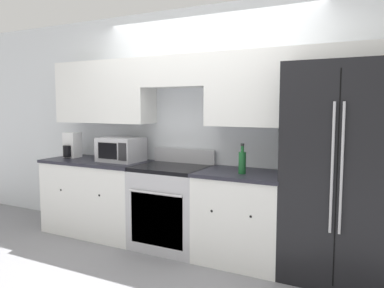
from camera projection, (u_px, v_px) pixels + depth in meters
The scene contains 9 objects.
ground_plane at pixel (178, 261), 3.69m from camera, with size 12.00×12.00×0.00m, color gray.
wall_back at pixel (205, 112), 4.05m from camera, with size 8.00×0.39×2.60m.
lower_cabinets_left at pixel (98, 196), 4.50m from camera, with size 1.31×0.64×0.88m.
lower_cabinets_right at pixel (242, 217), 3.67m from camera, with size 0.86×0.64×0.88m.
oven_range at pixel (172, 206), 4.03m from camera, with size 0.77×0.65×1.04m.
refrigerator at pixel (342, 172), 3.27m from camera, with size 0.94×0.78×1.89m.
microwave at pixel (121, 149), 4.35m from camera, with size 0.47×0.39×0.28m.
bottle at pixel (242, 162), 3.54m from camera, with size 0.07×0.07×0.29m.
electric_kettle at pixel (72, 146), 4.67m from camera, with size 0.18×0.21×0.31m.
Camera 1 is at (1.76, -3.09, 1.52)m, focal length 35.00 mm.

